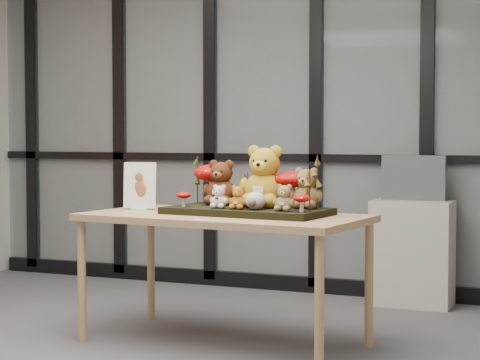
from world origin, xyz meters
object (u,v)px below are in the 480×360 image
at_px(display_table, 224,226).
at_px(diorama_tray, 247,211).
at_px(plush_cream_hedgehog, 256,200).
at_px(sign_holder, 140,188).
at_px(bear_tan_back, 306,186).
at_px(monitor, 413,178).
at_px(mushroom_back_left, 213,182).
at_px(cabinet, 412,253).
at_px(mushroom_front_left, 184,198).
at_px(bear_small_yellow, 238,196).
at_px(bear_white_bow, 219,195).
at_px(bear_pooh_yellow, 265,173).
at_px(mushroom_back_right, 291,187).
at_px(bear_brown_medium, 221,180).
at_px(bear_beige_small, 284,196).
at_px(mushroom_front_right, 302,202).

bearing_deg(display_table, diorama_tray, 26.57).
distance_m(plush_cream_hedgehog, sign_holder, 0.85).
bearing_deg(bear_tan_back, monitor, 84.09).
bearing_deg(mushroom_back_left, bear_tan_back, -10.84).
bearing_deg(cabinet, mushroom_front_left, -121.75).
height_order(diorama_tray, bear_small_yellow, bear_small_yellow).
bearing_deg(bear_white_bow, bear_pooh_yellow, 48.89).
bearing_deg(bear_white_bow, diorama_tray, 46.00).
xyz_separation_m(bear_pooh_yellow, monitor, (0.57, 1.47, -0.09)).
distance_m(bear_pooh_yellow, mushroom_back_right, 0.18).
relative_size(display_table, bear_brown_medium, 5.71).
height_order(bear_brown_medium, bear_beige_small, bear_brown_medium).
xyz_separation_m(bear_tan_back, mushroom_back_right, (-0.10, 0.03, -0.01)).
height_order(bear_small_yellow, plush_cream_hedgehog, bear_small_yellow).
bearing_deg(mushroom_back_right, diorama_tray, -155.12).
bearing_deg(plush_cream_hedgehog, bear_small_yellow, -170.96).
bearing_deg(diorama_tray, bear_tan_back, 18.55).
relative_size(bear_tan_back, monitor, 0.57).
bearing_deg(mushroom_back_left, diorama_tray, -32.94).
distance_m(bear_brown_medium, bear_tan_back, 0.56).
xyz_separation_m(mushroom_front_left, mushroom_front_right, (0.75, -0.05, 0.00)).
xyz_separation_m(bear_tan_back, mushroom_back_left, (-0.65, 0.12, 0.01)).
bearing_deg(bear_white_bow, bear_tan_back, 27.44).
height_order(bear_pooh_yellow, mushroom_back_left, bear_pooh_yellow).
bearing_deg(bear_beige_small, bear_tan_back, 81.17).
bearing_deg(mushroom_back_left, sign_holder, -158.79).
distance_m(diorama_tray, bear_pooh_yellow, 0.25).
height_order(mushroom_back_left, monitor, monitor).
height_order(display_table, mushroom_front_right, mushroom_front_right).
distance_m(bear_brown_medium, monitor, 1.68).
xyz_separation_m(mushroom_front_left, sign_holder, (-0.37, 0.13, 0.05)).
bearing_deg(cabinet, bear_tan_back, -101.97).
bearing_deg(mushroom_front_left, bear_tan_back, 13.89).
xyz_separation_m(bear_pooh_yellow, mushroom_back_right, (0.16, 0.02, -0.08)).
bearing_deg(mushroom_front_right, plush_cream_hedgehog, 174.43).
relative_size(bear_small_yellow, mushroom_front_left, 1.53).
height_order(mushroom_back_right, mushroom_front_left, mushroom_back_right).
bearing_deg(mushroom_back_left, mushroom_front_right, -26.49).
xyz_separation_m(cabinet, monitor, (0.00, 0.02, 0.54)).
distance_m(bear_brown_medium, mushroom_back_right, 0.45).
distance_m(bear_beige_small, mushroom_back_left, 0.68).
height_order(plush_cream_hedgehog, sign_holder, sign_holder).
height_order(bear_pooh_yellow, bear_brown_medium, bear_pooh_yellow).
height_order(bear_pooh_yellow, mushroom_back_right, bear_pooh_yellow).
bearing_deg(mushroom_front_left, mushroom_back_left, 79.07).
distance_m(display_table, bear_tan_back, 0.54).
xyz_separation_m(mushroom_back_left, mushroom_back_right, (0.54, -0.09, -0.02)).
relative_size(diorama_tray, bear_small_yellow, 6.25).
relative_size(bear_tan_back, mushroom_front_right, 2.47).
height_order(bear_beige_small, plush_cream_hedgehog, bear_beige_small).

